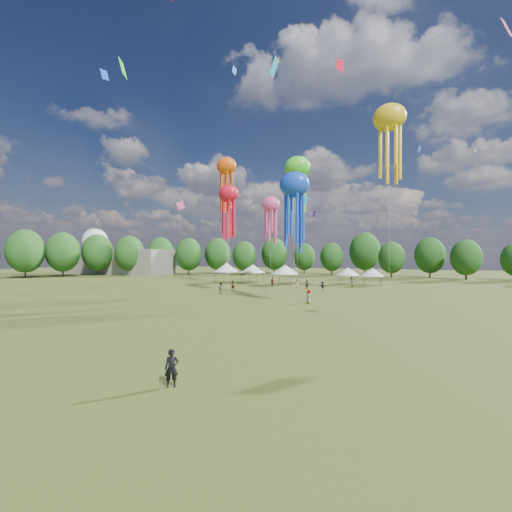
% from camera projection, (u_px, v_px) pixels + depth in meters
% --- Properties ---
extents(ground, '(300.00, 300.00, 0.00)m').
position_uv_depth(ground, '(97.00, 358.00, 20.39)').
color(ground, '#384416').
rests_on(ground, ground).
extents(observer_main, '(0.76, 0.70, 1.73)m').
position_uv_depth(observer_main, '(172.00, 368.00, 15.84)').
color(observer_main, black).
rests_on(observer_main, ground).
extents(spectator_near, '(1.01, 0.87, 1.79)m').
position_uv_depth(spectator_near, '(221.00, 288.00, 54.11)').
color(spectator_near, gray).
rests_on(spectator_near, ground).
extents(spectators_far, '(18.57, 27.33, 1.89)m').
position_uv_depth(spectators_far, '(309.00, 285.00, 61.05)').
color(spectators_far, gray).
rests_on(spectators_far, ground).
extents(festival_tents, '(35.70, 11.22, 4.43)m').
position_uv_depth(festival_tents, '(283.00, 269.00, 73.70)').
color(festival_tents, '#47474C').
rests_on(festival_tents, ground).
extents(show_kites, '(37.39, 26.40, 30.19)m').
position_uv_depth(show_kites, '(298.00, 171.00, 58.08)').
color(show_kites, red).
rests_on(show_kites, ground).
extents(small_kites, '(77.04, 57.12, 44.68)m').
position_uv_depth(small_kites, '(292.00, 103.00, 56.41)').
color(small_kites, red).
rests_on(small_kites, ground).
extents(treeline, '(201.57, 95.24, 13.43)m').
position_uv_depth(treeline, '(308.00, 253.00, 79.29)').
color(treeline, '#38281C').
rests_on(treeline, ground).
extents(hangar, '(40.00, 12.00, 8.00)m').
position_uv_depth(hangar, '(115.00, 262.00, 115.05)').
color(hangar, gray).
rests_on(hangar, ground).
extents(radome, '(9.00, 9.00, 16.00)m').
position_uv_depth(radome, '(95.00, 245.00, 126.90)').
color(radome, white).
rests_on(radome, ground).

